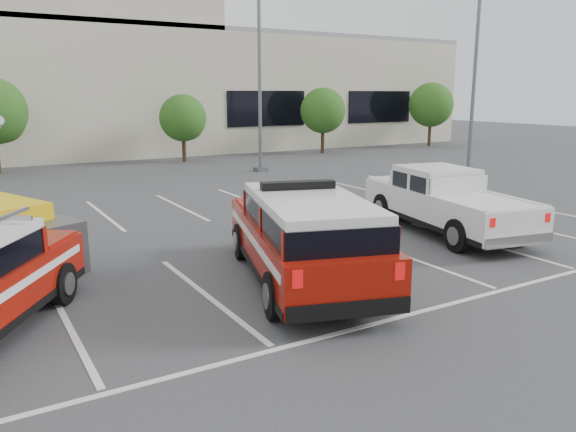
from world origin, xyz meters
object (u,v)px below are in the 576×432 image
convention_building (65,83)px  tree_far_right (431,106)px  light_pole_right (475,70)px  white_pickup (444,207)px  tree_mid_right (184,120)px  tree_right (324,112)px  light_pole_mid (260,70)px  fire_chief_suv (304,243)px

convention_building → tree_far_right: size_ratio=12.38×
light_pole_right → white_pickup: 14.24m
tree_mid_right → tree_right: (10.00, 0.00, 0.27)m
convention_building → light_pole_mid: convention_building is taller
light_pole_mid → fire_chief_suv: bearing=-114.9°
tree_mid_right → white_pickup: bearing=-88.9°
white_pickup → convention_building: bearing=110.6°
convention_building → light_pole_mid: 17.27m
light_pole_mid → light_pole_right: (9.00, -6.00, 0.00)m
light_pole_right → fire_chief_suv: 19.96m
tree_far_right → tree_right: bearing=-180.0°
tree_right → light_pole_right: 12.32m
tree_right → white_pickup: bearing=-115.1°
convention_building → light_pole_mid: (6.82, -15.86, 0.47)m
fire_chief_suv → tree_far_right: bearing=58.2°
tree_mid_right → fire_chief_suv: bearing=-104.2°
white_pickup → tree_far_right: bearing=57.1°
light_pole_right → white_pickup: bearing=-141.1°
light_pole_mid → white_pickup: size_ratio=1.61×
tree_far_right → fire_chief_suv: bearing=-139.0°
light_pole_mid → fire_chief_suv: 18.45m
convention_building → tree_far_right: (24.91, -9.82, -1.68)m
light_pole_mid → light_pole_right: size_ratio=1.00×
tree_right → tree_far_right: 10.00m
light_pole_mid → white_pickup: light_pole_mid is taller
light_pole_mid → tree_mid_right: bearing=107.5°
convention_building → tree_right: convention_building is taller
light_pole_mid → tree_right: bearing=36.8°
convention_building → fire_chief_suv: (-0.74, -32.14, -3.84)m
white_pickup → fire_chief_suv: bearing=-152.9°
convention_building → tree_mid_right: (4.91, -9.82, -2.22)m
convention_building → tree_mid_right: size_ratio=15.04×
fire_chief_suv → tree_mid_right: bearing=93.0°
tree_right → light_pole_mid: bearing=-143.2°
tree_right → light_pole_right: light_pole_right is taller
tree_mid_right → tree_right: size_ratio=0.90×
tree_right → tree_far_right: size_ratio=0.91×
tree_mid_right → light_pole_mid: 6.88m
tree_far_right → light_pole_mid: size_ratio=0.47×
light_pole_mid → white_pickup: (-1.53, -14.51, -4.44)m
convention_building → tree_mid_right: 11.20m
convention_building → tree_far_right: 26.83m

